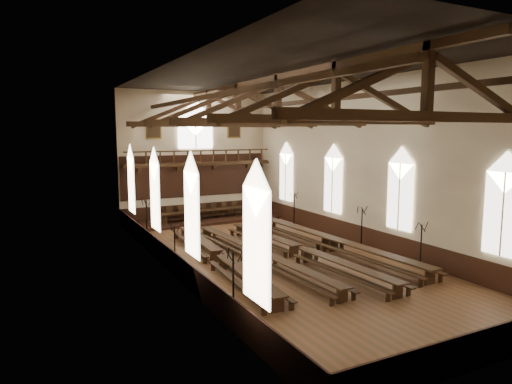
{
  "coord_description": "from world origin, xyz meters",
  "views": [
    {
      "loc": [
        -12.15,
        -21.18,
        6.9
      ],
      "look_at": [
        -0.54,
        1.5,
        3.52
      ],
      "focal_mm": 32.0,
      "sensor_mm": 36.0,
      "label": 1
    }
  ],
  "objects_px": {
    "refectory_row_a": "(220,256)",
    "refectory_row_c": "(300,250)",
    "refectory_row_d": "(330,240)",
    "candelabrum_right_far": "(294,215)",
    "dais": "(207,220)",
    "candelabrum_left_mid": "(175,255)",
    "candelabrum_left_far": "(147,230)",
    "candelabrum_left_near": "(233,298)",
    "candelabrum_right_near": "(421,254)",
    "high_table": "(207,211)",
    "refectory_row_b": "(258,253)",
    "candelabrum_right_mid": "(361,235)"
  },
  "relations": [
    {
      "from": "candelabrum_left_far",
      "to": "candelabrum_right_near",
      "type": "xyz_separation_m",
      "value": [
        11.1,
        -11.48,
        -0.15
      ]
    },
    {
      "from": "refectory_row_c",
      "to": "dais",
      "type": "bearing_deg",
      "value": 93.03
    },
    {
      "from": "candelabrum_right_near",
      "to": "dais",
      "type": "bearing_deg",
      "value": 107.78
    },
    {
      "from": "dais",
      "to": "high_table",
      "type": "distance_m",
      "value": 0.71
    },
    {
      "from": "refectory_row_b",
      "to": "candelabrum_right_near",
      "type": "height_order",
      "value": "candelabrum_right_near"
    },
    {
      "from": "high_table",
      "to": "candelabrum_right_mid",
      "type": "xyz_separation_m",
      "value": [
        5.25,
        -11.8,
        -0.05
      ]
    },
    {
      "from": "candelabrum_left_near",
      "to": "candelabrum_right_mid",
      "type": "xyz_separation_m",
      "value": [
        11.1,
        6.07,
        -0.06
      ]
    },
    {
      "from": "refectory_row_d",
      "to": "candelabrum_right_far",
      "type": "distance_m",
      "value": 7.4
    },
    {
      "from": "refectory_row_b",
      "to": "candelabrum_right_near",
      "type": "distance_m",
      "value": 8.3
    },
    {
      "from": "candelabrum_left_mid",
      "to": "candelabrum_left_far",
      "type": "xyz_separation_m",
      "value": [
        -0.0,
        5.78,
        0.17
      ]
    },
    {
      "from": "refectory_row_a",
      "to": "candelabrum_left_near",
      "type": "relative_size",
      "value": 5.2
    },
    {
      "from": "refectory_row_c",
      "to": "candelabrum_right_far",
      "type": "relative_size",
      "value": 5.73
    },
    {
      "from": "candelabrum_left_near",
      "to": "candelabrum_left_mid",
      "type": "distance_m",
      "value": 7.23
    },
    {
      "from": "refectory_row_a",
      "to": "candelabrum_left_near",
      "type": "distance_m",
      "value": 6.9
    },
    {
      "from": "dais",
      "to": "candelabrum_left_near",
      "type": "distance_m",
      "value": 18.82
    },
    {
      "from": "refectory_row_d",
      "to": "candelabrum_left_mid",
      "type": "height_order",
      "value": "candelabrum_left_mid"
    },
    {
      "from": "refectory_row_a",
      "to": "refectory_row_d",
      "type": "height_order",
      "value": "refectory_row_d"
    },
    {
      "from": "refectory_row_b",
      "to": "refectory_row_c",
      "type": "distance_m",
      "value": 2.36
    },
    {
      "from": "refectory_row_c",
      "to": "candelabrum_left_far",
      "type": "height_order",
      "value": "candelabrum_left_far"
    },
    {
      "from": "refectory_row_a",
      "to": "dais",
      "type": "bearing_deg",
      "value": 72.08
    },
    {
      "from": "refectory_row_c",
      "to": "refectory_row_b",
      "type": "bearing_deg",
      "value": 166.84
    },
    {
      "from": "candelabrum_right_near",
      "to": "candelabrum_right_mid",
      "type": "height_order",
      "value": "candelabrum_right_mid"
    },
    {
      "from": "candelabrum_left_near",
      "to": "candelabrum_right_mid",
      "type": "bearing_deg",
      "value": 28.67
    },
    {
      "from": "refectory_row_a",
      "to": "high_table",
      "type": "xyz_separation_m",
      "value": [
        3.67,
        11.34,
        0.29
      ]
    },
    {
      "from": "refectory_row_d",
      "to": "candelabrum_left_near",
      "type": "xyz_separation_m",
      "value": [
        -9.12,
        -6.53,
        0.24
      ]
    },
    {
      "from": "dais",
      "to": "candelabrum_right_mid",
      "type": "xyz_separation_m",
      "value": [
        5.25,
        -11.8,
        0.66
      ]
    },
    {
      "from": "refectory_row_b",
      "to": "candelabrum_left_mid",
      "type": "relative_size",
      "value": 6.08
    },
    {
      "from": "refectory_row_d",
      "to": "dais",
      "type": "distance_m",
      "value": 11.82
    },
    {
      "from": "dais",
      "to": "candelabrum_left_near",
      "type": "bearing_deg",
      "value": -108.13
    },
    {
      "from": "refectory_row_a",
      "to": "refectory_row_c",
      "type": "height_order",
      "value": "refectory_row_c"
    },
    {
      "from": "dais",
      "to": "candelabrum_left_far",
      "type": "xyz_separation_m",
      "value": [
        -5.85,
        -4.87,
        0.77
      ]
    },
    {
      "from": "refectory_row_b",
      "to": "candelabrum_left_near",
      "type": "xyz_separation_m",
      "value": [
        -4.21,
        -6.14,
        0.31
      ]
    },
    {
      "from": "candelabrum_left_near",
      "to": "refectory_row_d",
      "type": "bearing_deg",
      "value": 35.59
    },
    {
      "from": "candelabrum_left_near",
      "to": "candelabrum_right_near",
      "type": "distance_m",
      "value": 11.2
    },
    {
      "from": "candelabrum_left_near",
      "to": "candelabrum_right_near",
      "type": "relative_size",
      "value": 1.14
    },
    {
      "from": "refectory_row_c",
      "to": "candelabrum_right_far",
      "type": "xyz_separation_m",
      "value": [
        4.6,
        8.05,
        0.22
      ]
    },
    {
      "from": "candelabrum_left_near",
      "to": "refectory_row_b",
      "type": "bearing_deg",
      "value": 55.6
    },
    {
      "from": "refectory_row_c",
      "to": "high_table",
      "type": "xyz_separation_m",
      "value": [
        -0.65,
        12.27,
        0.28
      ]
    },
    {
      "from": "refectory_row_a",
      "to": "refectory_row_d",
      "type": "relative_size",
      "value": 0.94
    },
    {
      "from": "candelabrum_left_mid",
      "to": "candelabrum_right_far",
      "type": "relative_size",
      "value": 0.92
    },
    {
      "from": "refectory_row_b",
      "to": "refectory_row_c",
      "type": "height_order",
      "value": "refectory_row_c"
    },
    {
      "from": "dais",
      "to": "refectory_row_a",
      "type": "bearing_deg",
      "value": -107.92
    },
    {
      "from": "high_table",
      "to": "candelabrum_left_far",
      "type": "xyz_separation_m",
      "value": [
        -5.85,
        -4.87,
        0.06
      ]
    },
    {
      "from": "dais",
      "to": "candelabrum_left_far",
      "type": "distance_m",
      "value": 7.65
    },
    {
      "from": "candelabrum_left_near",
      "to": "candelabrum_right_near",
      "type": "xyz_separation_m",
      "value": [
        11.1,
        1.52,
        -0.1
      ]
    },
    {
      "from": "refectory_row_d",
      "to": "candelabrum_left_far",
      "type": "xyz_separation_m",
      "value": [
        -9.12,
        6.48,
        0.29
      ]
    },
    {
      "from": "refectory_row_d",
      "to": "candelabrum_left_far",
      "type": "bearing_deg",
      "value": 144.63
    },
    {
      "from": "dais",
      "to": "candelabrum_right_far",
      "type": "distance_m",
      "value": 6.76
    },
    {
      "from": "refectory_row_b",
      "to": "refectory_row_d",
      "type": "distance_m",
      "value": 4.94
    },
    {
      "from": "dais",
      "to": "refectory_row_d",
      "type": "bearing_deg",
      "value": -73.92
    }
  ]
}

